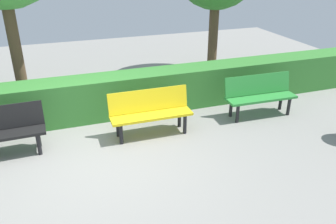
{
  "coord_description": "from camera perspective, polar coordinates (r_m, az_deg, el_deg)",
  "views": [
    {
      "loc": [
        0.47,
        5.12,
        3.23
      ],
      "look_at": [
        -1.42,
        -0.26,
        0.55
      ],
      "focal_mm": 36.8,
      "sensor_mm": 36.0,
      "label": 1
    }
  ],
  "objects": [
    {
      "name": "hedge_row",
      "position": [
        7.5,
        -5.37,
        3.19
      ],
      "size": [
        13.6,
        0.68,
        0.88
      ],
      "primitive_type": "cube",
      "color": "#387F33",
      "rests_on": "ground_plane"
    },
    {
      "name": "bench_green",
      "position": [
        7.56,
        14.93,
        2.96
      ],
      "size": [
        1.54,
        0.52,
        0.86
      ],
      "rotation": [
        0.0,
        0.0,
        -0.03
      ],
      "color": "#2D8C38",
      "rests_on": "ground_plane"
    },
    {
      "name": "bench_yellow",
      "position": [
        6.53,
        -2.96,
        0.25
      ],
      "size": [
        1.55,
        0.48,
        0.86
      ],
      "rotation": [
        0.0,
        0.0,
        -0.01
      ],
      "color": "yellow",
      "rests_on": "ground_plane"
    },
    {
      "name": "ground_plane",
      "position": [
        6.07,
        -12.01,
        -7.59
      ],
      "size": [
        17.6,
        17.6,
        0.0
      ],
      "primitive_type": "plane",
      "color": "gray"
    },
    {
      "name": "bench_black",
      "position": [
        6.49,
        -25.95,
        -2.65
      ],
      "size": [
        1.43,
        0.49,
        0.86
      ],
      "rotation": [
        0.0,
        0.0,
        0.02
      ],
      "color": "black",
      "rests_on": "ground_plane"
    }
  ]
}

